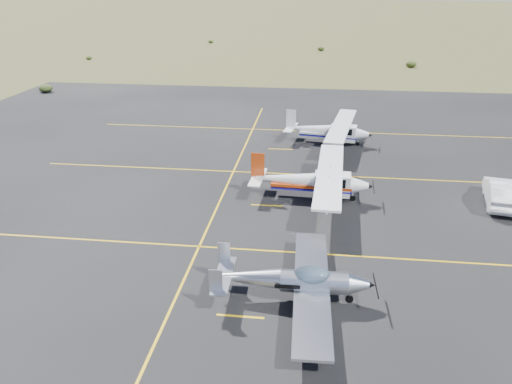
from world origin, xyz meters
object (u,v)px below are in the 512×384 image
(aircraft_plain, at_px, (329,130))
(aircraft_cessna, at_px, (311,180))
(aircraft_low_wing, at_px, (296,281))
(sedan, at_px, (501,192))

(aircraft_plain, bearing_deg, aircraft_cessna, -87.04)
(aircraft_low_wing, relative_size, sedan, 1.92)
(aircraft_cessna, bearing_deg, sedan, 5.13)
(sedan, bearing_deg, aircraft_low_wing, 54.49)
(aircraft_low_wing, bearing_deg, aircraft_cessna, 86.08)
(aircraft_low_wing, xyz_separation_m, sedan, (12.03, 11.45, -0.16))
(aircraft_plain, xyz_separation_m, sedan, (10.38, -11.11, -0.38))
(aircraft_cessna, distance_m, aircraft_plain, 11.65)
(aircraft_cessna, bearing_deg, aircraft_plain, 86.86)
(aircraft_cessna, height_order, sedan, aircraft_cessna)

